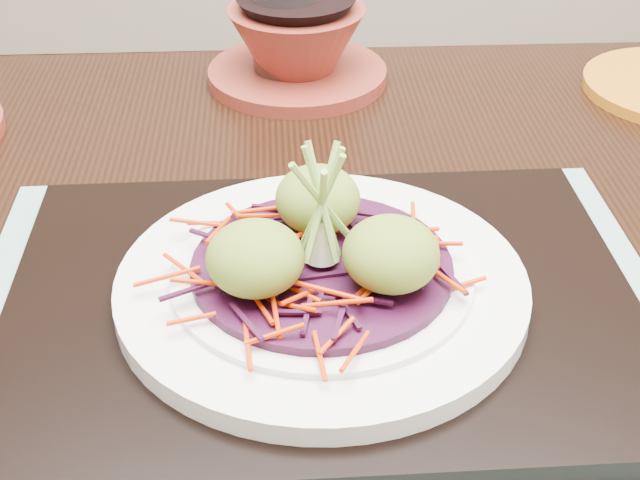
{
  "coord_description": "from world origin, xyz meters",
  "views": [
    {
      "loc": [
        -0.06,
        -0.61,
        1.05
      ],
      "look_at": [
        -0.04,
        -0.14,
        0.74
      ],
      "focal_mm": 50.0,
      "sensor_mm": 36.0,
      "label": 1
    }
  ],
  "objects_px": {
    "white_plate": "(322,283)",
    "water_glass": "(286,36)",
    "dining_table": "(321,340)",
    "terracotta_bowl_set": "(297,49)",
    "serving_tray": "(322,305)"
  },
  "relations": [
    {
      "from": "dining_table",
      "to": "terracotta_bowl_set",
      "type": "distance_m",
      "value": 0.31
    },
    {
      "from": "water_glass",
      "to": "terracotta_bowl_set",
      "type": "height_order",
      "value": "water_glass"
    },
    {
      "from": "serving_tray",
      "to": "terracotta_bowl_set",
      "type": "height_order",
      "value": "terracotta_bowl_set"
    },
    {
      "from": "dining_table",
      "to": "serving_tray",
      "type": "xyz_separation_m",
      "value": [
        -0.0,
        -0.09,
        0.1
      ]
    },
    {
      "from": "dining_table",
      "to": "terracotta_bowl_set",
      "type": "relative_size",
      "value": 6.31
    },
    {
      "from": "terracotta_bowl_set",
      "to": "dining_table",
      "type": "bearing_deg",
      "value": -88.32
    },
    {
      "from": "water_glass",
      "to": "terracotta_bowl_set",
      "type": "bearing_deg",
      "value": 0.38
    },
    {
      "from": "white_plate",
      "to": "dining_table",
      "type": "bearing_deg",
      "value": 86.95
    },
    {
      "from": "white_plate",
      "to": "terracotta_bowl_set",
      "type": "xyz_separation_m",
      "value": [
        -0.0,
        0.37,
        0.0
      ]
    },
    {
      "from": "dining_table",
      "to": "serving_tray",
      "type": "height_order",
      "value": "serving_tray"
    },
    {
      "from": "serving_tray",
      "to": "water_glass",
      "type": "distance_m",
      "value": 0.38
    },
    {
      "from": "dining_table",
      "to": "white_plate",
      "type": "distance_m",
      "value": 0.15
    },
    {
      "from": "dining_table",
      "to": "serving_tray",
      "type": "distance_m",
      "value": 0.14
    },
    {
      "from": "serving_tray",
      "to": "dining_table",
      "type": "bearing_deg",
      "value": 86.17
    },
    {
      "from": "white_plate",
      "to": "water_glass",
      "type": "xyz_separation_m",
      "value": [
        -0.01,
        0.37,
        0.02
      ]
    }
  ]
}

